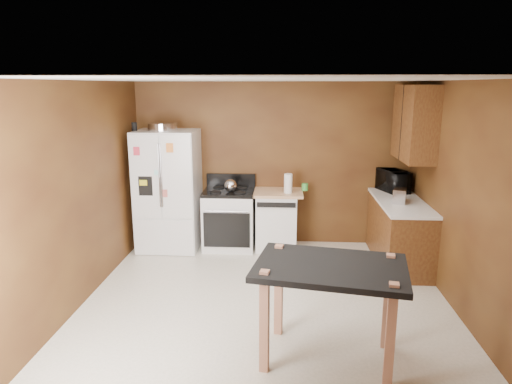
# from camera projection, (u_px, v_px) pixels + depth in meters

# --- Properties ---
(floor) EXTENTS (4.50, 4.50, 0.00)m
(floor) POSITION_uv_depth(u_px,v_px,m) (266.00, 307.00, 5.16)
(floor) COLOR white
(floor) RESTS_ON ground
(ceiling) EXTENTS (4.50, 4.50, 0.00)m
(ceiling) POSITION_uv_depth(u_px,v_px,m) (267.00, 80.00, 4.59)
(ceiling) COLOR white
(ceiling) RESTS_ON ground
(wall_back) EXTENTS (4.20, 0.00, 4.20)m
(wall_back) POSITION_uv_depth(u_px,v_px,m) (272.00, 164.00, 7.06)
(wall_back) COLOR brown
(wall_back) RESTS_ON ground
(wall_front) EXTENTS (4.20, 0.00, 4.20)m
(wall_front) POSITION_uv_depth(u_px,v_px,m) (250.00, 294.00, 2.69)
(wall_front) COLOR brown
(wall_front) RESTS_ON ground
(wall_left) EXTENTS (0.00, 4.50, 4.50)m
(wall_left) POSITION_uv_depth(u_px,v_px,m) (75.00, 197.00, 5.00)
(wall_left) COLOR brown
(wall_left) RESTS_ON ground
(wall_right) EXTENTS (0.00, 4.50, 4.50)m
(wall_right) POSITION_uv_depth(u_px,v_px,m) (468.00, 203.00, 4.74)
(wall_right) COLOR brown
(wall_right) RESTS_ON ground
(roasting_pan) EXTENTS (0.43, 0.43, 0.11)m
(roasting_pan) POSITION_uv_depth(u_px,v_px,m) (163.00, 127.00, 6.63)
(roasting_pan) COLOR silver
(roasting_pan) RESTS_ON refrigerator
(pen_cup) EXTENTS (0.08, 0.08, 0.12)m
(pen_cup) POSITION_uv_depth(u_px,v_px,m) (134.00, 127.00, 6.60)
(pen_cup) COLOR black
(pen_cup) RESTS_ON refrigerator
(kettle) EXTENTS (0.19, 0.19, 0.19)m
(kettle) POSITION_uv_depth(u_px,v_px,m) (231.00, 186.00, 6.74)
(kettle) COLOR silver
(kettle) RESTS_ON gas_range
(paper_towel) EXTENTS (0.12, 0.12, 0.28)m
(paper_towel) POSITION_uv_depth(u_px,v_px,m) (288.00, 183.00, 6.72)
(paper_towel) COLOR white
(paper_towel) RESTS_ON dishwasher
(green_canister) EXTENTS (0.13, 0.13, 0.11)m
(green_canister) POSITION_uv_depth(u_px,v_px,m) (305.00, 187.00, 6.89)
(green_canister) COLOR green
(green_canister) RESTS_ON dishwasher
(toaster) EXTENTS (0.23, 0.30, 0.19)m
(toaster) POSITION_uv_depth(u_px,v_px,m) (400.00, 196.00, 6.13)
(toaster) COLOR silver
(toaster) RESTS_ON right_cabinets
(microwave) EXTENTS (0.52, 0.62, 0.29)m
(microwave) POSITION_uv_depth(u_px,v_px,m) (393.00, 182.00, 6.78)
(microwave) COLOR black
(microwave) RESTS_ON right_cabinets
(refrigerator) EXTENTS (0.90, 0.80, 1.80)m
(refrigerator) POSITION_uv_depth(u_px,v_px,m) (168.00, 190.00, 6.86)
(refrigerator) COLOR white
(refrigerator) RESTS_ON ground
(gas_range) EXTENTS (0.76, 0.68, 1.10)m
(gas_range) POSITION_uv_depth(u_px,v_px,m) (229.00, 218.00, 6.96)
(gas_range) COLOR white
(gas_range) RESTS_ON ground
(dishwasher) EXTENTS (0.78, 0.63, 0.89)m
(dishwasher) POSITION_uv_depth(u_px,v_px,m) (276.00, 219.00, 6.94)
(dishwasher) COLOR white
(dishwasher) RESTS_ON ground
(right_cabinets) EXTENTS (0.63, 1.58, 2.45)m
(right_cabinets) POSITION_uv_depth(u_px,v_px,m) (404.00, 200.00, 6.28)
(right_cabinets) COLOR brown
(right_cabinets) RESTS_ON ground
(island) EXTENTS (1.44, 1.09, 0.94)m
(island) POSITION_uv_depth(u_px,v_px,m) (330.00, 279.00, 4.02)
(island) COLOR black
(island) RESTS_ON ground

